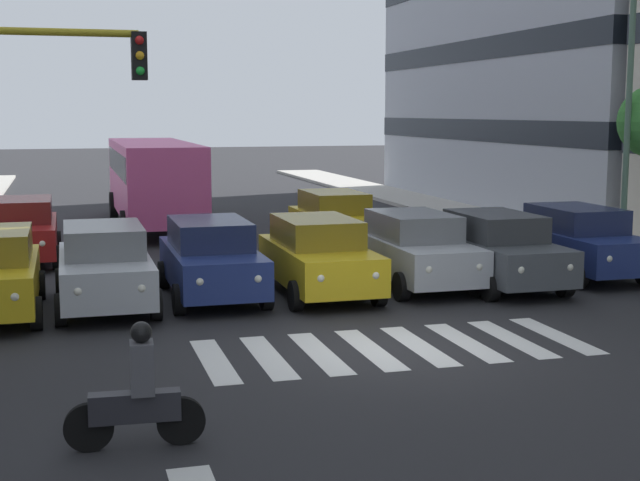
% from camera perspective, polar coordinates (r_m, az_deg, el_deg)
% --- Properties ---
extents(ground_plane, '(180.00, 180.00, 0.00)m').
position_cam_1_polar(ground_plane, '(15.93, 4.69, -6.71)').
color(ground_plane, '#262628').
extents(crosswalk_markings, '(6.75, 2.80, 0.01)m').
position_cam_1_polar(crosswalk_markings, '(15.93, 4.69, -6.70)').
color(crosswalk_markings, silver).
rests_on(crosswalk_markings, ground_plane).
extents(car_0, '(2.02, 4.44, 1.72)m').
position_cam_1_polar(car_0, '(23.45, 15.91, -0.00)').
color(car_0, navy).
rests_on(car_0, ground_plane).
extents(car_1, '(2.02, 4.44, 1.72)m').
position_cam_1_polar(car_1, '(21.54, 11.07, -0.54)').
color(car_1, '#474C51').
rests_on(car_1, ground_plane).
extents(car_2, '(2.02, 4.44, 1.72)m').
position_cam_1_polar(car_2, '(21.29, 5.99, -0.53)').
color(car_2, '#B2B7BC').
rests_on(car_2, ground_plane).
extents(car_3, '(2.02, 4.44, 1.72)m').
position_cam_1_polar(car_3, '(20.18, -0.11, -0.96)').
color(car_3, gold).
rests_on(car_3, ground_plane).
extents(car_4, '(2.02, 4.44, 1.72)m').
position_cam_1_polar(car_4, '(19.97, -6.85, -1.12)').
color(car_4, navy).
rests_on(car_4, ground_plane).
extents(car_5, '(2.02, 4.44, 1.72)m').
position_cam_1_polar(car_5, '(19.40, -13.39, -1.56)').
color(car_5, '#B2B7BC').
rests_on(car_5, ground_plane).
extents(car_row2_0, '(2.02, 4.44, 1.72)m').
position_cam_1_polar(car_row2_0, '(26.81, 0.96, 1.29)').
color(car_row2_0, gold).
rests_on(car_row2_0, ground_plane).
extents(car_row2_1, '(2.02, 4.44, 1.72)m').
position_cam_1_polar(car_row2_1, '(25.90, -18.23, 0.64)').
color(car_row2_1, maroon).
rests_on(car_row2_1, ground_plane).
extents(bus_behind_traffic, '(2.78, 10.50, 3.00)m').
position_cam_1_polar(bus_behind_traffic, '(32.71, -10.45, 4.10)').
color(bus_behind_traffic, '#DB5193').
rests_on(bus_behind_traffic, ground_plane).
extents(motorcycle_with_rider, '(1.70, 0.37, 1.57)m').
position_cam_1_polar(motorcycle_with_rider, '(11.36, -11.40, -9.58)').
color(motorcycle_with_rider, black).
rests_on(motorcycle_with_rider, ground_plane).
extents(street_lamp_left, '(3.20, 0.28, 7.65)m').
position_cam_1_polar(street_lamp_left, '(25.15, 17.92, 9.43)').
color(street_lamp_left, '#4C6B56').
rests_on(street_lamp_left, sidewalk_left).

